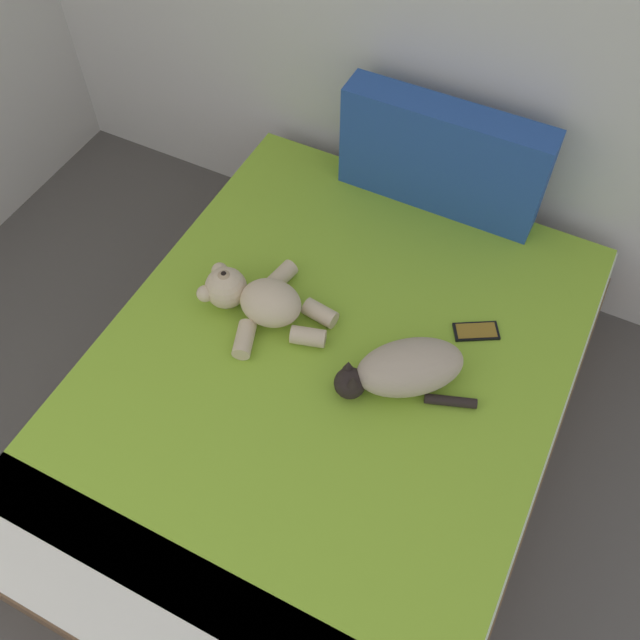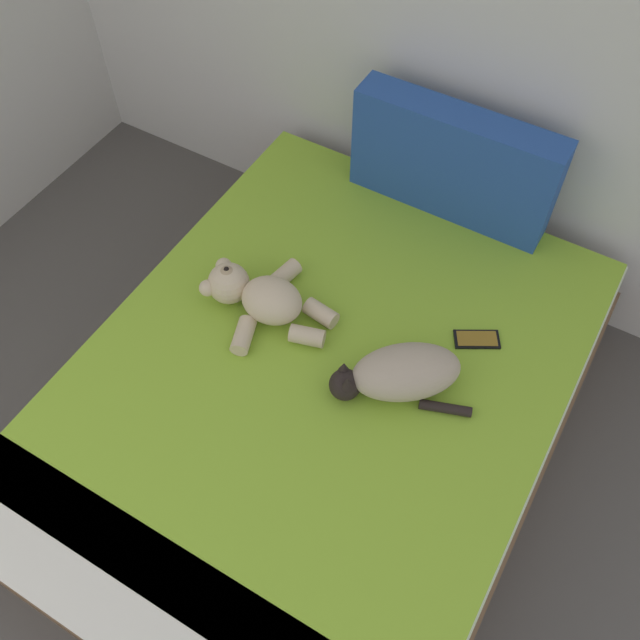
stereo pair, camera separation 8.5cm
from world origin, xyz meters
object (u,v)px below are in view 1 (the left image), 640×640
object	(u,v)px
bed	(322,408)
cat	(404,369)
cell_phone	(476,331)
patterned_cushion	(442,158)
teddy_bear	(258,300)

from	to	relation	value
bed	cat	xyz separation A→B (m)	(0.24, 0.09, 0.30)
bed	cell_phone	bearing A→B (deg)	44.18
patterned_cushion	teddy_bear	size ratio (longest dim) A/B	1.61
bed	patterned_cushion	xyz separation A→B (m)	(0.04, 0.89, 0.44)
patterned_cushion	cell_phone	distance (m)	0.65
patterned_cushion	cell_phone	size ratio (longest dim) A/B	4.57
bed	patterned_cushion	size ratio (longest dim) A/B	2.62
bed	teddy_bear	xyz separation A→B (m)	(-0.30, 0.13, 0.29)
bed	cell_phone	xyz separation A→B (m)	(0.38, 0.37, 0.23)
bed	cat	size ratio (longest dim) A/B	4.60
bed	patterned_cushion	distance (m)	0.99
cell_phone	cat	bearing A→B (deg)	-117.17
cat	teddy_bear	xyz separation A→B (m)	(-0.54, 0.04, -0.01)
patterned_cushion	teddy_bear	world-z (taller)	patterned_cushion
cell_phone	patterned_cushion	bearing A→B (deg)	123.99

